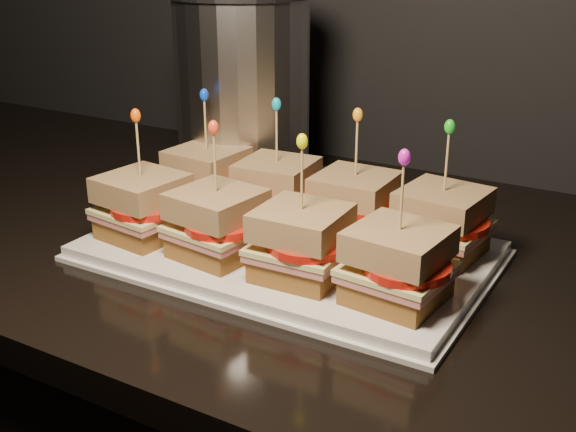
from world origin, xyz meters
The scene contains 62 objects.
granite_slab centered at (0.52, 1.64, 0.91)m, with size 2.69×0.73×0.04m, color black.
platter centered at (0.22, 1.58, 0.94)m, with size 0.47×0.29×0.02m, color white.
platter_rim centered at (0.22, 1.58, 0.93)m, with size 0.48×0.30×0.01m, color white.
sandwich_0_bread_bot centered at (0.05, 1.65, 0.96)m, with size 0.09×0.09×0.02m, color brown.
sandwich_0_ham centered at (0.05, 1.65, 0.97)m, with size 0.10×0.09×0.01m, color #B55E5A.
sandwich_0_cheese centered at (0.05, 1.65, 0.98)m, with size 0.10×0.10×0.01m, color #E7DA8A.
sandwich_0_tomato centered at (0.06, 1.64, 0.99)m, with size 0.09×0.09×0.01m, color red.
sandwich_0_bread_top centered at (0.05, 1.65, 1.01)m, with size 0.09×0.09×0.03m, color #5C280C.
sandwich_0_pick centered at (0.05, 1.65, 1.05)m, with size 0.00×0.00×0.09m, color tan.
sandwich_0_frill centered at (0.05, 1.65, 1.10)m, with size 0.01×0.01×0.02m, color #0B3CCE.
sandwich_1_bread_bot centered at (0.16, 1.65, 0.96)m, with size 0.09×0.09×0.02m, color brown.
sandwich_1_ham centered at (0.16, 1.65, 0.97)m, with size 0.10×0.09×0.01m, color #B55E5A.
sandwich_1_cheese centered at (0.16, 1.65, 0.98)m, with size 0.10×0.10×0.01m, color #E7DA8A.
sandwich_1_tomato centered at (0.18, 1.64, 0.99)m, with size 0.09×0.09×0.01m, color red.
sandwich_1_bread_top centered at (0.16, 1.65, 1.01)m, with size 0.09×0.09×0.03m, color #5C280C.
sandwich_1_pick centered at (0.16, 1.65, 1.05)m, with size 0.00×0.00×0.09m, color tan.
sandwich_1_frill centered at (0.16, 1.65, 1.10)m, with size 0.01×0.01×0.02m, color #0D9EB7.
sandwich_2_bread_bot centered at (0.28, 1.65, 0.96)m, with size 0.09×0.09×0.02m, color brown.
sandwich_2_ham centered at (0.28, 1.65, 0.97)m, with size 0.10×0.09×0.01m, color #B55E5A.
sandwich_2_cheese centered at (0.28, 1.65, 0.98)m, with size 0.10×0.10×0.01m, color #E7DA8A.
sandwich_2_tomato centered at (0.29, 1.64, 0.99)m, with size 0.09×0.09×0.01m, color red.
sandwich_2_bread_top centered at (0.28, 1.65, 1.01)m, with size 0.09×0.09×0.03m, color #5C280C.
sandwich_2_pick centered at (0.28, 1.65, 1.05)m, with size 0.00×0.00×0.09m, color tan.
sandwich_2_frill centered at (0.28, 1.65, 1.10)m, with size 0.01×0.01×0.02m, color orange.
sandwich_3_bread_bot centered at (0.39, 1.65, 0.96)m, with size 0.09×0.09×0.02m, color brown.
sandwich_3_ham centered at (0.39, 1.65, 0.97)m, with size 0.10×0.09×0.01m, color #B55E5A.
sandwich_3_cheese centered at (0.39, 1.65, 0.98)m, with size 0.10×0.10×0.01m, color #E7DA8A.
sandwich_3_tomato centered at (0.40, 1.64, 0.99)m, with size 0.09×0.09×0.01m, color red.
sandwich_3_bread_top centered at (0.39, 1.65, 1.01)m, with size 0.09×0.09×0.03m, color #5C280C.
sandwich_3_pick centered at (0.39, 1.65, 1.05)m, with size 0.00×0.00×0.09m, color tan.
sandwich_3_frill centered at (0.39, 1.65, 1.10)m, with size 0.01×0.01×0.02m, color green.
sandwich_4_bread_bot centered at (0.05, 1.51, 0.96)m, with size 0.09×0.09×0.02m, color brown.
sandwich_4_ham centered at (0.05, 1.51, 0.97)m, with size 0.10×0.09×0.01m, color #B55E5A.
sandwich_4_cheese centered at (0.05, 1.51, 0.98)m, with size 0.10×0.10×0.01m, color #E7DA8A.
sandwich_4_tomato centered at (0.06, 1.51, 0.99)m, with size 0.09×0.09×0.01m, color red.
sandwich_4_bread_top centered at (0.05, 1.51, 1.01)m, with size 0.09×0.09×0.03m, color #5C280C.
sandwich_4_pick centered at (0.05, 1.51, 1.05)m, with size 0.00×0.00×0.09m, color tan.
sandwich_4_frill centered at (0.05, 1.51, 1.10)m, with size 0.01×0.01×0.02m, color #F35509.
sandwich_5_bread_bot centered at (0.16, 1.51, 0.96)m, with size 0.09×0.09×0.02m, color brown.
sandwich_5_ham centered at (0.16, 1.51, 0.97)m, with size 0.10×0.09×0.01m, color #B55E5A.
sandwich_5_cheese centered at (0.16, 1.51, 0.98)m, with size 0.10×0.10×0.01m, color #E7DA8A.
sandwich_5_tomato centered at (0.18, 1.51, 0.99)m, with size 0.09×0.09×0.01m, color red.
sandwich_5_bread_top centered at (0.16, 1.51, 1.01)m, with size 0.09×0.09×0.03m, color #5C280C.
sandwich_5_pick centered at (0.16, 1.51, 1.05)m, with size 0.00×0.00×0.09m, color tan.
sandwich_5_frill centered at (0.16, 1.51, 1.10)m, with size 0.01×0.01×0.02m, color #EF4322.
sandwich_6_bread_bot centered at (0.28, 1.51, 0.96)m, with size 0.09×0.09×0.02m, color brown.
sandwich_6_ham centered at (0.28, 1.51, 0.97)m, with size 0.10×0.09×0.01m, color #B55E5A.
sandwich_6_cheese centered at (0.28, 1.51, 0.98)m, with size 0.10×0.10×0.01m, color #E7DA8A.
sandwich_6_tomato centered at (0.29, 1.51, 0.99)m, with size 0.09×0.09×0.01m, color red.
sandwich_6_bread_top centered at (0.28, 1.51, 1.01)m, with size 0.09×0.09×0.03m, color #5C280C.
sandwich_6_pick centered at (0.28, 1.51, 1.05)m, with size 0.00×0.00×0.09m, color tan.
sandwich_6_frill centered at (0.28, 1.51, 1.10)m, with size 0.01×0.01×0.02m, color #F0F603.
sandwich_7_bread_bot centered at (0.39, 1.51, 0.96)m, with size 0.09×0.09×0.02m, color brown.
sandwich_7_ham centered at (0.39, 1.51, 0.97)m, with size 0.10×0.09×0.01m, color #B55E5A.
sandwich_7_cheese centered at (0.39, 1.51, 0.98)m, with size 0.10×0.10×0.01m, color #E7DA8A.
sandwich_7_tomato centered at (0.40, 1.51, 0.99)m, with size 0.09×0.09×0.01m, color red.
sandwich_7_bread_top centered at (0.39, 1.51, 1.01)m, with size 0.09×0.09×0.03m, color #5C280C.
sandwich_7_pick centered at (0.39, 1.51, 1.05)m, with size 0.00×0.00×0.09m, color tan.
sandwich_7_frill centered at (0.39, 1.51, 1.10)m, with size 0.01×0.01×0.02m, color #D318BC.
appliance_base centered at (0.03, 1.77, 0.94)m, with size 0.24×0.20×0.03m, color #262628.
appliance_body centered at (0.03, 1.77, 1.09)m, with size 0.20×0.20×0.26m, color silver.
appliance centered at (0.03, 1.77, 1.08)m, with size 0.24×0.20×0.31m, color silver, non-canonical shape.
Camera 1 is at (0.63, 0.88, 1.30)m, focal length 45.00 mm.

